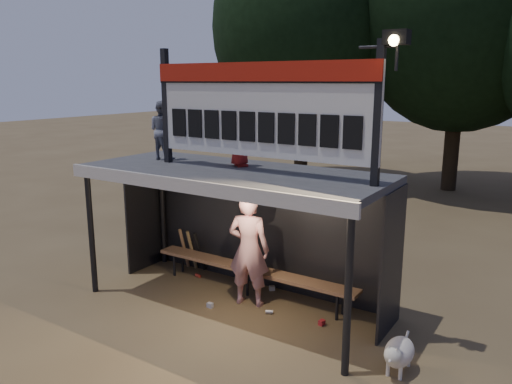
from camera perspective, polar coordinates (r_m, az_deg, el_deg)
ground at (r=8.66m, az=-2.61°, el=-12.70°), size 80.00×80.00×0.00m
player at (r=8.32m, az=-0.83°, el=-6.57°), size 0.80×0.62×1.93m
child_a at (r=9.05m, az=-10.66°, el=6.94°), size 0.51×0.40×1.04m
child_b at (r=8.19m, az=-1.90°, el=6.12°), size 0.53×0.50×0.91m
dugout_shelter at (r=8.24m, az=-1.76°, el=-0.40°), size 5.10×2.08×2.32m
scoreboard_assembly at (r=7.52m, az=0.61°, el=9.74°), size 4.10×0.27×1.99m
bench at (r=8.90m, az=-0.57°, el=-8.92°), size 4.00×0.35×0.48m
tree_left at (r=18.55m, az=5.44°, el=18.17°), size 6.46×6.46×9.27m
tree_mid at (r=18.38m, az=22.68°, el=19.40°), size 7.22×7.22×10.36m
dog at (r=6.99m, az=15.96°, el=-17.24°), size 0.36×0.81×0.49m
bats at (r=10.00m, az=-7.35°, el=-6.58°), size 0.49×0.33×0.84m
litter at (r=8.73m, az=-0.42°, el=-12.19°), size 2.95×1.26×0.08m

